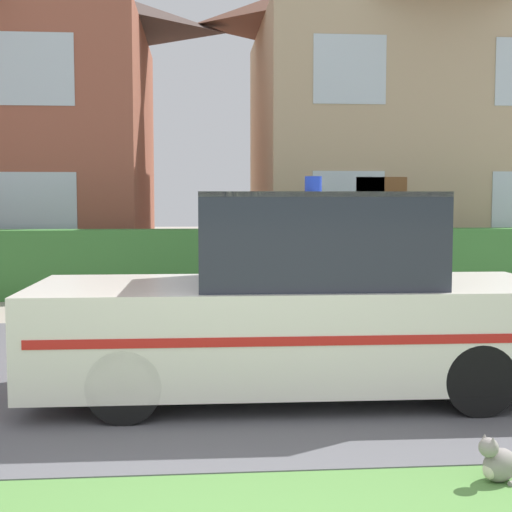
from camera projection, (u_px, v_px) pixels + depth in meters
The scene contains 5 objects.
road_strip at pixel (225, 368), 7.09m from camera, with size 28.00×5.47×0.01m, color #5B5B60.
garden_hedge at pixel (245, 263), 12.20m from camera, with size 13.07×0.58×1.16m, color #3D7F38.
police_car at pixel (299, 305), 6.06m from camera, with size 4.38×1.64×1.86m.
cat at pixel (498, 462), 4.23m from camera, with size 0.35×0.24×0.30m.
house_right at pixel (398, 110), 16.57m from camera, with size 6.78×6.11×7.34m.
Camera 1 is at (-0.28, -2.93, 1.69)m, focal length 50.00 mm.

